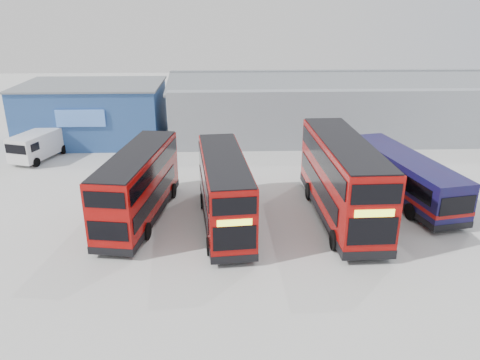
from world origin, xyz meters
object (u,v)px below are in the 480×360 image
at_px(panel_van, 38,144).
at_px(maintenance_shed, 333,105).
at_px(double_decker_right, 342,180).
at_px(double_decker_centre, 224,192).
at_px(double_decker_left, 138,187).
at_px(single_decker_blue, 403,177).
at_px(office_block, 94,112).

bearing_deg(panel_van, maintenance_shed, 34.78).
relative_size(maintenance_shed, double_decker_right, 2.75).
bearing_deg(double_decker_centre, maintenance_shed, 56.55).
bearing_deg(double_decker_left, double_decker_centre, 177.90).
bearing_deg(double_decker_right, maintenance_shed, 77.57).
height_order(maintenance_shed, double_decker_centre, maintenance_shed).
distance_m(maintenance_shed, double_decker_centre, 22.24).
xyz_separation_m(double_decker_left, single_decker_blue, (16.27, 2.47, -0.59)).
height_order(office_block, panel_van, office_block).
relative_size(maintenance_shed, single_decker_blue, 2.82).
bearing_deg(maintenance_shed, panel_van, -163.69).
bearing_deg(single_decker_blue, office_block, -42.79).
distance_m(maintenance_shed, panel_van, 26.27).
bearing_deg(maintenance_shed, double_decker_centre, -117.92).
xyz_separation_m(double_decker_left, double_decker_right, (11.65, -0.18, 0.30)).
height_order(double_decker_centre, panel_van, double_decker_centre).
bearing_deg(double_decker_right, double_decker_centre, -175.31).
xyz_separation_m(double_decker_centre, single_decker_blue, (11.38, 3.39, -0.59)).
distance_m(maintenance_shed, single_decker_blue, 16.33).
relative_size(maintenance_shed, panel_van, 5.65).
distance_m(double_decker_left, double_decker_right, 11.65).
bearing_deg(panel_van, office_block, 77.81).
distance_m(maintenance_shed, double_decker_right, 19.27).
bearing_deg(double_decker_centre, single_decker_blue, 11.05).
bearing_deg(office_block, double_decker_left, -68.19).
xyz_separation_m(double_decker_right, panel_van, (-21.52, 11.55, -1.09)).
bearing_deg(panel_van, double_decker_right, -9.75).
relative_size(double_decker_left, single_decker_blue, 0.91).
bearing_deg(maintenance_shed, double_decker_right, -100.94).
height_order(maintenance_shed, panel_van, maintenance_shed).
height_order(double_decker_centre, single_decker_blue, double_decker_centre).
bearing_deg(double_decker_centre, office_block, 117.77).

